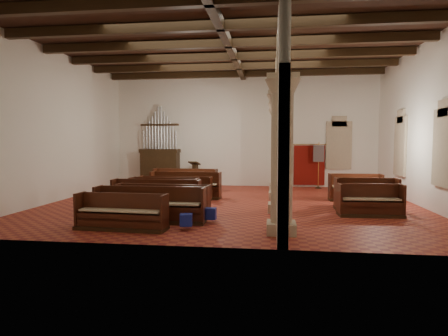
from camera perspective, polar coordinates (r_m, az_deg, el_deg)
floor at (r=14.49m, az=1.11°, el=-5.46°), size 14.00×14.00×0.00m
ceiling at (r=14.75m, az=1.15°, el=18.20°), size 14.00×14.00×0.00m
wall_back at (r=20.28m, az=2.97°, el=5.74°), size 14.00×0.02×6.00m
wall_front at (r=8.38m, az=-3.36°, el=8.22°), size 14.00×0.02×6.00m
wall_left at (r=16.60m, az=-23.80°, el=5.80°), size 0.02×12.00×6.00m
wall_right at (r=15.23m, az=28.46°, el=5.85°), size 0.02×12.00×6.00m
ceiling_beams at (r=14.70m, az=1.14°, el=17.52°), size 13.80×11.80×0.30m
arcade at (r=14.26m, az=8.42°, el=8.71°), size 0.90×11.90×6.00m
window_right_a at (r=13.82m, az=30.51°, el=2.69°), size 0.03×1.00×2.20m
window_right_b at (r=17.57m, az=25.38°, el=3.02°), size 0.03×1.00×2.20m
window_back at (r=20.49m, az=17.07°, el=3.32°), size 1.00×0.03×2.20m
pipe_organ at (r=20.64m, az=-9.71°, el=1.14°), size 2.10×0.85×4.40m
lectern at (r=20.21m, az=-4.41°, el=-1.19°), size 0.65×0.69×1.35m
dossal_curtain at (r=20.26m, az=12.86°, el=0.46°), size 1.80×0.07×2.17m
processional_banner at (r=19.74m, az=14.19°, el=-0.72°), size 0.55×0.69×2.38m
hymnal_box_a at (r=10.31m, az=-5.80°, el=-7.88°), size 0.36×0.31×0.33m
hymnal_box_b at (r=11.13m, az=-2.11°, el=-6.95°), size 0.34×0.28×0.33m
hymnal_box_c at (r=13.98m, az=-4.18°, el=-4.65°), size 0.37×0.30×0.36m
tube_heater_a at (r=11.62m, az=-17.23°, el=-7.20°), size 0.91×0.28×0.09m
tube_heater_b at (r=11.39m, az=-13.00°, el=-7.35°), size 0.93×0.45×0.10m
nave_pew_0 at (r=10.62m, az=-15.37°, el=-7.31°), size 2.57×0.80×0.98m
nave_pew_1 at (r=11.37m, az=-11.20°, el=-6.38°), size 3.31×0.77×1.06m
nave_pew_2 at (r=12.42m, az=-9.35°, el=-5.58°), size 3.14×0.80×0.99m
nave_pew_3 at (r=13.67m, az=-10.31°, el=-4.66°), size 3.19×0.71×1.04m
nave_pew_4 at (r=14.53m, az=-9.10°, el=-4.15°), size 2.71×0.84×1.01m
nave_pew_5 at (r=15.47m, az=-7.43°, el=-3.71°), size 3.02×0.72×0.97m
nave_pew_6 at (r=15.97m, az=-5.88°, el=-3.26°), size 3.02×0.87×1.11m
nave_pew_7 at (r=17.11m, az=-6.52°, el=-2.95°), size 2.56×0.69×0.96m
nave_pew_8 at (r=18.02m, az=-5.95°, el=-2.46°), size 3.12×0.92×1.10m
aisle_pew_0 at (r=12.93m, az=21.39°, el=-5.32°), size 2.03×0.76×1.03m
aisle_pew_1 at (r=13.98m, az=20.84°, el=-4.50°), size 2.11×0.76×1.12m
aisle_pew_2 at (r=14.66m, az=20.43°, el=-4.18°), size 1.77×0.75×1.06m
aisle_pew_3 at (r=16.07m, az=19.35°, el=-3.43°), size 2.07×0.76×1.09m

